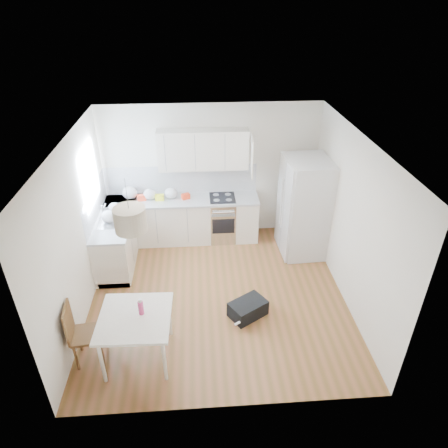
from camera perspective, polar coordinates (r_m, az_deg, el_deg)
name	(u,v)px	position (r m, az deg, el deg)	size (l,w,h in m)	color
floor	(218,295)	(6.87, -0.88, -10.07)	(4.20, 4.20, 0.00)	brown
ceiling	(216,141)	(5.50, -1.10, 11.72)	(4.20, 4.20, 0.00)	white
wall_back	(211,172)	(7.95, -1.85, 7.44)	(4.20, 4.20, 0.00)	white
wall_left	(77,232)	(6.34, -20.29, -1.08)	(4.20, 4.20, 0.00)	white
wall_right	(352,222)	(6.52, 17.79, 0.31)	(4.20, 4.20, 0.00)	white
window_glassblock	(90,176)	(7.15, -18.64, 6.52)	(0.02, 1.00, 1.00)	#BFE0F9
cabinets_back	(183,220)	(8.09, -5.90, 0.51)	(3.00, 0.60, 0.88)	white
cabinets_left	(118,239)	(7.72, -14.90, -2.06)	(0.60, 1.80, 0.88)	white
counter_back	(182,200)	(7.87, -6.07, 3.41)	(3.02, 0.64, 0.04)	#B5B7BA
counter_left	(115,218)	(7.49, -15.37, 0.90)	(0.64, 1.82, 0.04)	#B5B7BA
backsplash_back	(181,179)	(8.00, -6.15, 6.34)	(3.00, 0.01, 0.58)	white
backsplash_left	(95,203)	(7.41, -17.92, 2.88)	(0.01, 1.80, 0.58)	white
upper_cabinets	(203,150)	(7.60, -3.01, 10.56)	(1.70, 0.32, 0.75)	white
range_oven	(222,219)	(8.10, -0.23, 0.72)	(0.50, 0.61, 0.88)	silver
sink	(114,218)	(7.44, -15.44, 0.81)	(0.50, 0.80, 0.16)	silver
refrigerator	(305,207)	(7.62, 11.46, 2.37)	(0.90, 0.95, 1.89)	silver
dining_table	(135,321)	(5.59, -12.57, -13.41)	(0.98, 0.98, 0.75)	beige
dining_chair	(87,333)	(5.87, -18.93, -14.52)	(0.40, 0.40, 0.96)	#4B2E16
drink_bottle	(141,307)	(5.47, -11.82, -11.48)	(0.07, 0.07, 0.25)	#D93C7C
gym_bag	(248,309)	(6.44, 3.43, -11.98)	(0.56, 0.37, 0.26)	black
pendant_lamp	(130,220)	(4.74, -13.26, 0.63)	(0.38, 0.38, 0.29)	#BDA991
grocery_bag_a	(130,193)	(8.00, -13.32, 4.37)	(0.29, 0.24, 0.26)	silver
grocery_bag_b	(149,194)	(7.90, -10.60, 4.19)	(0.24, 0.20, 0.22)	silver
grocery_bag_c	(171,193)	(7.86, -7.56, 4.36)	(0.25, 0.21, 0.22)	silver
grocery_bag_d	(114,208)	(7.59, -15.40, 2.28)	(0.21, 0.18, 0.19)	silver
grocery_bag_e	(109,216)	(7.27, -16.17, 1.05)	(0.26, 0.22, 0.23)	silver
snack_orange	(186,196)	(7.85, -5.49, 3.96)	(0.15, 0.10, 0.11)	red
snack_yellow	(160,197)	(7.86, -9.19, 3.76)	(0.16, 0.10, 0.11)	#FAF927
snack_red	(142,198)	(7.91, -11.70, 3.70)	(0.17, 0.10, 0.11)	red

